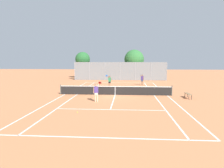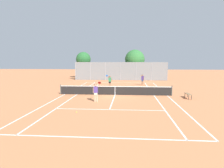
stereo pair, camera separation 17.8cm
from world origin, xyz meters
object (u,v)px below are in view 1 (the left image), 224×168
tennis_net (115,90)px  tree_behind_left (83,60)px  courtside_bench (188,94)px  tree_behind_right (134,60)px  loose_tennis_ball_1 (77,112)px  loose_tennis_ball_0 (121,87)px  player_far_left (110,81)px  player_near_side (96,92)px  player_far_right (142,79)px

tennis_net → tree_behind_left: tree_behind_left is taller
courtside_bench → tree_behind_right: bearing=103.4°
courtside_bench → loose_tennis_ball_1: bearing=-147.3°
tennis_net → loose_tennis_ball_0: (0.43, 5.90, -0.48)m
loose_tennis_ball_1 → tree_behind_left: 27.46m
loose_tennis_ball_0 → tree_behind_right: size_ratio=0.01×
player_far_left → loose_tennis_ball_0: size_ratio=26.88×
tree_behind_right → player_near_side: bearing=-100.8°
tennis_net → player_far_left: (-1.08, 5.77, 0.42)m
tennis_net → player_near_side: size_ratio=6.76×
tennis_net → loose_tennis_ball_0: size_ratio=181.82×
loose_tennis_ball_0 → courtside_bench: 9.95m
player_far_right → tree_behind_left: tree_behind_left is taller
player_far_right → loose_tennis_ball_1: size_ratio=24.24×
tree_behind_left → tree_behind_right: bearing=-7.1°
player_far_right → player_near_side: bearing=-112.2°
tennis_net → player_far_right: (3.53, 8.60, 0.40)m
player_far_left → loose_tennis_ball_0: 1.76m
player_far_left → player_far_right: (4.61, 2.83, -0.02)m
player_near_side → loose_tennis_ball_0: player_near_side is taller
player_far_left → tree_behind_left: (-6.60, 13.45, 2.89)m
courtside_bench → player_near_side: bearing=-165.1°
player_far_left → player_near_side: bearing=-92.4°
loose_tennis_ball_1 → tennis_net: bearing=73.0°
player_far_left → loose_tennis_ball_0: player_far_left is taller
loose_tennis_ball_1 → tree_behind_left: (-5.41, 26.66, 3.79)m
tennis_net → tree_behind_right: bearing=81.7°
player_near_side → tree_behind_left: tree_behind_left is taller
loose_tennis_ball_0 → loose_tennis_ball_1: (-2.69, -13.34, 0.00)m
player_far_left → courtside_bench: bearing=-40.7°
player_near_side → player_far_left: bearing=87.6°
tennis_net → tree_behind_right: 18.43m
loose_tennis_ball_0 → courtside_bench: courtside_bench is taller
loose_tennis_ball_1 → courtside_bench: (9.49, 6.08, 0.38)m
player_far_right → tree_behind_left: bearing=136.5°
player_near_side → player_far_right: player_near_side is taller
loose_tennis_ball_1 → tree_behind_left: tree_behind_left is taller
loose_tennis_ball_1 → courtside_bench: courtside_bench is taller
loose_tennis_ball_1 → player_near_side: bearing=78.1°
player_far_right → courtside_bench: size_ratio=1.07×
player_near_side → tree_behind_right: 22.17m
loose_tennis_ball_0 → player_far_left: bearing=-175.0°
tree_behind_left → player_near_side: bearing=-74.8°
tennis_net → tree_behind_right: (2.63, 17.95, 3.24)m
loose_tennis_ball_0 → tree_behind_left: tree_behind_left is taller
player_far_left → tree_behind_left: size_ratio=0.33×
courtside_bench → player_far_right: bearing=110.3°
player_near_side → loose_tennis_ball_1: player_near_side is taller
loose_tennis_ball_1 → courtside_bench: 11.27m
tree_behind_left → tree_behind_right: tree_behind_right is taller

